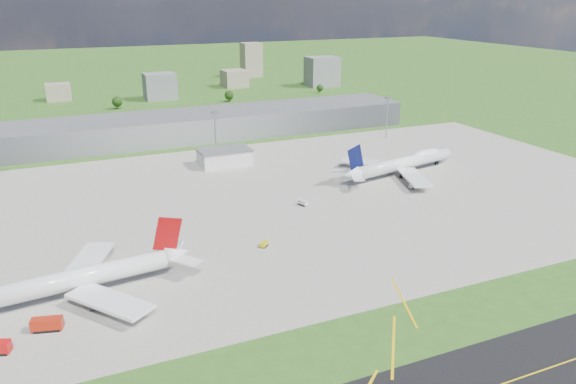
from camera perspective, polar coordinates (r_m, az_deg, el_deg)
name	(u,v)px	position (r m, az deg, el deg)	size (l,w,h in m)	color
ground	(183,145)	(342.06, -10.60, 4.74)	(1400.00, 1400.00, 0.00)	#30581B
apron	(267,201)	(244.19, -2.14, -0.90)	(360.00, 190.00, 0.08)	gray
terminal	(177,127)	(354.55, -11.25, 6.46)	(300.00, 42.00, 15.00)	gray
ops_building	(225,157)	(296.87, -6.46, 3.51)	(26.00, 16.00, 8.00)	silver
mast_center	(215,126)	(307.44, -7.41, 6.66)	(3.50, 2.00, 25.90)	gray
mast_east	(387,110)	(353.73, 10.07, 8.20)	(3.50, 2.00, 25.90)	gray
airliner_red_twin	(77,280)	(178.86, -20.66, -8.33)	(72.64, 56.30, 19.93)	white
airliner_blue_quad	(404,163)	(285.71, 11.67, 2.90)	(75.16, 58.13, 19.77)	white
fire_truck	(47,325)	(166.46, -23.29, -12.27)	(8.51, 4.94, 3.56)	#A21E0B
tug_yellow	(264,244)	(200.35, -2.46, -5.35)	(3.99, 3.90, 1.77)	#D2C40C
van_white_near	(303,203)	(238.25, 1.56, -1.13)	(3.34, 4.92, 2.34)	silver
van_white_far	(413,186)	(265.95, 12.55, 0.60)	(4.42, 3.24, 2.13)	white
bldg_cw	(58,92)	(519.04, -22.30, 9.38)	(20.00, 18.00, 14.00)	gray
bldg_c	(160,86)	(497.58, -12.88, 10.42)	(26.00, 20.00, 22.00)	slate
bldg_ce	(234,78)	(556.54, -5.47, 11.41)	(22.00, 24.00, 16.00)	gray
bldg_e	(322,72)	(559.13, 3.49, 12.12)	(30.00, 22.00, 28.00)	slate
bldg_tall_e	(251,60)	(624.65, -3.74, 13.25)	(20.00, 18.00, 36.00)	gray
tree_c	(117,102)	(462.99, -16.97, 8.77)	(8.10, 8.10, 9.90)	#382314
tree_e	(229,95)	(477.23, -6.00, 9.76)	(7.65, 7.65, 9.35)	#382314
tree_far_e	(320,88)	(520.59, 3.26, 10.53)	(6.30, 6.30, 7.70)	#382314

